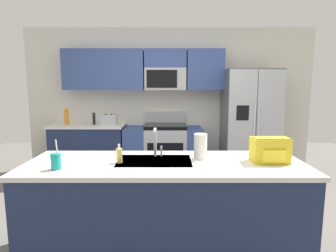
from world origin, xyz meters
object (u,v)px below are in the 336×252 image
Objects in this scene: sink_faucet at (155,140)px; drink_cup_teal at (55,161)px; toaster at (108,120)px; bottle_orange at (66,117)px; paper_towel_roll at (200,146)px; refrigerator at (249,123)px; pepper_mill at (93,119)px; backpack at (269,149)px; soap_dispenser at (119,155)px; range_oven at (163,150)px.

sink_faucet is 0.91m from drink_cup_teal.
sink_faucet is at bearing -67.31° from toaster.
bottle_orange is 3.08m from paper_towel_roll.
refrigerator is 8.92× the size of pepper_mill.
refrigerator reaches higher than drink_cup_teal.
soap_dispenser is at bearing -179.16° from backpack.
drink_cup_teal reaches higher than backpack.
paper_towel_roll is 0.63m from backpack.
range_oven is at bearing 1.15° from bottle_orange.
refrigerator is at bearing 47.65° from drink_cup_teal.
paper_towel_roll is (1.23, 0.33, 0.05)m from drink_cup_teal.
range_oven is 1.34m from pepper_mill.
soap_dispenser is at bearing -61.07° from bottle_orange.
drink_cup_teal is 1.06× the size of paper_towel_roll.
bottle_orange reaches higher than soap_dispenser.
toaster is 1.35× the size of pepper_mill.
backpack is at bearing -41.58° from bottle_orange.
sink_faucet is 1.11× the size of drink_cup_teal.
pepper_mill reaches higher than toaster.
refrigerator is 2.44m from toaster.
paper_towel_roll is at bearing -59.38° from toaster.
refrigerator is (1.50, -0.07, 0.48)m from range_oven.
pepper_mill reaches higher than range_oven.
paper_towel_roll reaches higher than range_oven.
range_oven is 0.74× the size of refrigerator.
paper_towel_roll reaches higher than pepper_mill.
bottle_orange is at bearing 179.31° from refrigerator.
drink_cup_teal is at bearing -164.91° from paper_towel_roll.
range_oven is 4.82× the size of sink_faucet.
refrigerator is 2.71m from pepper_mill.
range_oven is 4.90× the size of bottle_orange.
pepper_mill is (-2.71, 0.07, 0.08)m from refrigerator.
toaster is 2.59m from drink_cup_teal.
sink_faucet is at bearing -62.08° from pepper_mill.
sink_faucet is 0.88× the size of backpack.
toaster is 0.88× the size of backpack.
bottle_orange is 1.09× the size of drink_cup_teal.
toaster is 1.01× the size of bottle_orange.
pepper_mill is 2.81m from paper_towel_roll.
sink_faucet is (-0.04, -2.23, 0.62)m from range_oven.
range_oven is 1.79m from bottle_orange.
drink_cup_teal reaches higher than toaster.
paper_towel_roll is at bearing 169.66° from backpack.
range_oven is 6.55× the size of pepper_mill.
bottle_orange is at bearing 178.55° from toaster.
soap_dispenser is (1.33, -2.41, -0.07)m from bottle_orange.
soap_dispenser is (-1.85, -2.37, 0.04)m from refrigerator.
range_oven is at bearing 0.12° from pepper_mill.
pepper_mill is 1.22× the size of soap_dispenser.
bottle_orange is 1.16× the size of paper_towel_roll.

